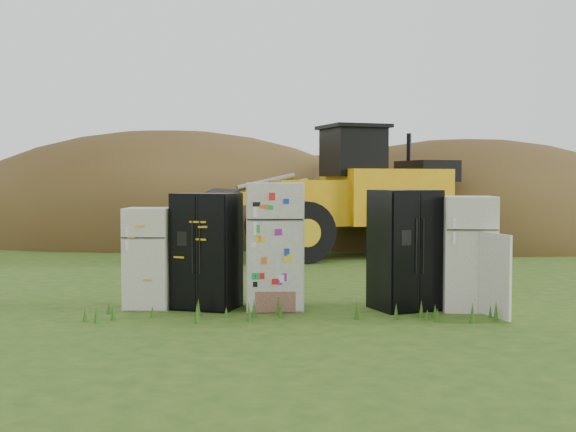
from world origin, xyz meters
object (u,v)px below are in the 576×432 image
at_px(fridge_leftmost, 149,258).
at_px(fridge_black_right, 405,250).
at_px(fridge_open_door, 467,253).
at_px(fridge_sticker, 275,246).
at_px(fridge_black_side, 207,251).
at_px(wheel_loader, 323,191).

height_order(fridge_leftmost, fridge_black_right, fridge_black_right).
relative_size(fridge_black_right, fridge_open_door, 1.06).
relative_size(fridge_leftmost, fridge_sticker, 0.80).
bearing_deg(fridge_sticker, fridge_black_side, 176.88).
xyz_separation_m(fridge_leftmost, fridge_black_right, (3.91, -0.01, 0.14)).
bearing_deg(fridge_leftmost, fridge_open_door, 0.25).
distance_m(fridge_leftmost, fridge_open_door, 4.84).
bearing_deg(fridge_open_door, fridge_black_right, 179.69).
xyz_separation_m(fridge_black_side, wheel_loader, (1.96, 7.23, 0.79)).
bearing_deg(wheel_loader, fridge_sticker, -118.00).
distance_m(fridge_sticker, fridge_open_door, 2.91).
distance_m(fridge_black_right, wheel_loader, 7.37).
relative_size(fridge_open_door, wheel_loader, 0.25).
bearing_deg(fridge_leftmost, wheel_loader, 69.13).
height_order(fridge_sticker, wheel_loader, wheel_loader).
bearing_deg(wheel_loader, fridge_leftmost, -132.21).
distance_m(fridge_open_door, wheel_loader, 7.59).
xyz_separation_m(fridge_leftmost, fridge_black_side, (0.89, 0.02, 0.11)).
distance_m(fridge_black_side, fridge_open_door, 3.95).
xyz_separation_m(fridge_black_right, fridge_open_door, (0.94, -0.02, -0.05)).
bearing_deg(fridge_open_door, wheel_loader, 106.35).
distance_m(fridge_leftmost, wheel_loader, 7.84).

